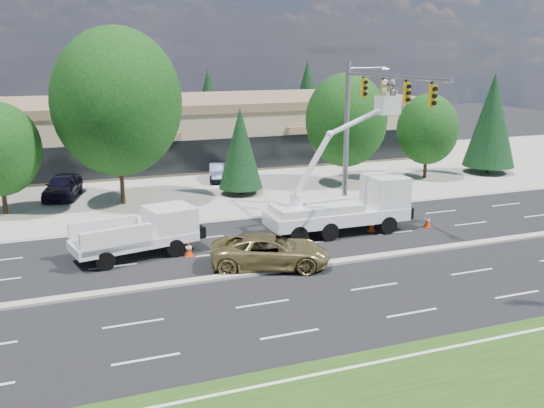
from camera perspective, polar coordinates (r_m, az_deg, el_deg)
name	(u,v)px	position (r m, az deg, el deg)	size (l,w,h in m)	color
ground	(238,276)	(26.84, -3.23, -6.81)	(140.00, 140.00, 0.00)	black
concrete_apron	(156,185)	(45.57, -10.88, 1.80)	(140.00, 22.00, 0.01)	#9C9B8E
road_median	(238,275)	(26.82, -3.23, -6.69)	(120.00, 0.55, 0.12)	#9C9B8E
strip_mall	(134,130)	(54.82, -12.88, 6.77)	(50.40, 15.40, 5.50)	tan
tree_front_d	(117,102)	(39.29, -14.38, 9.30)	(8.05, 8.05, 11.17)	#332114
tree_front_e	(240,148)	(41.36, -2.99, 5.28)	(3.03, 3.03, 5.96)	#332114
tree_front_f	(346,120)	(44.23, 6.98, 7.85)	(5.88, 5.88, 8.16)	#332114
tree_front_g	(428,129)	(47.99, 14.43, 6.82)	(4.68, 4.68, 6.49)	#332114
tree_front_h	(492,120)	(51.60, 19.98, 7.47)	(4.06, 4.06, 8.01)	#332114
tree_back_b	(75,90)	(66.12, -18.04, 10.21)	(5.44, 5.44, 10.72)	#332114
tree_back_c	(208,102)	(68.41, -6.01, 9.54)	(3.87, 3.87, 7.62)	#332114
tree_back_d	(307,94)	(72.37, 3.35, 10.26)	(4.37, 4.37, 8.61)	#332114
signal_mast	(365,114)	(35.74, 8.74, 8.34)	(2.76, 10.16, 9.00)	gray
utility_pickup	(143,237)	(29.80, -12.02, -3.07)	(6.16, 3.30, 2.24)	white
bucket_truck	(351,200)	(33.02, 7.46, 0.40)	(8.21, 2.54, 8.16)	white
traffic_cone_b	(189,249)	(29.51, -7.84, -4.25)	(0.40, 0.40, 0.70)	#FF4208
traffic_cone_c	(246,243)	(30.20, -2.46, -3.69)	(0.40, 0.40, 0.70)	#FF4208
traffic_cone_d	(372,225)	(33.60, 9.37, -2.00)	(0.40, 0.40, 0.70)	#FF4208
traffic_cone_e	(427,221)	(35.05, 14.42, -1.58)	(0.40, 0.40, 0.70)	#FF4208
minivan	(270,251)	(27.65, -0.17, -4.48)	(2.51, 5.45, 1.52)	olive
parked_car_west	(63,186)	(43.01, -19.11, 1.62)	(1.91, 4.75, 1.62)	black
parked_car_east	(219,172)	(46.40, -5.03, 3.05)	(1.40, 4.03, 1.33)	black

